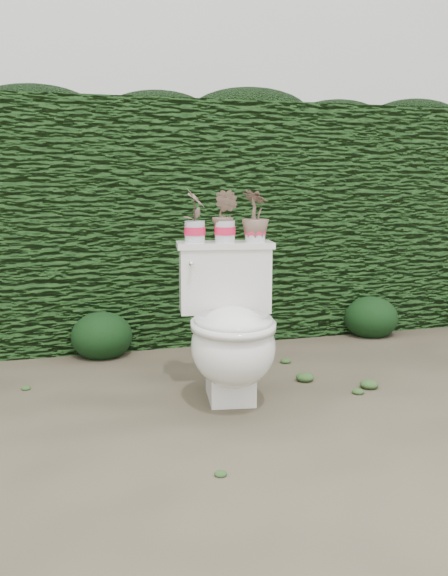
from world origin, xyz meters
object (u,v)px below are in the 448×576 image
object	(u,v)px
toilet	(231,331)
potted_plant_left	(195,216)
potted_plant_center	(225,217)
potted_plant_right	(255,217)

from	to	relation	value
toilet	potted_plant_left	bearing A→B (deg)	123.11
potted_plant_center	potted_plant_right	bearing A→B (deg)	40.52
toilet	potted_plant_left	xyz separation A→B (m)	(-0.11, 0.26, 0.55)
potted_plant_center	potted_plant_right	distance (m)	0.16
toilet	potted_plant_center	size ratio (longest dim) A/B	3.06
toilet	potted_plant_left	size ratio (longest dim) A/B	2.91
toilet	potted_plant_center	world-z (taller)	potted_plant_center
toilet	potted_plant_center	xyz separation A→B (m)	(0.04, 0.24, 0.55)
toilet	potted_plant_center	distance (m)	0.60
potted_plant_left	potted_plant_right	xyz separation A→B (m)	(0.31, -0.05, -0.01)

